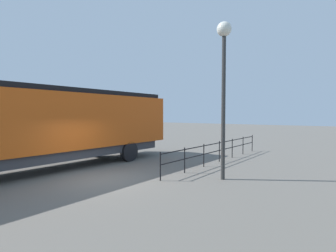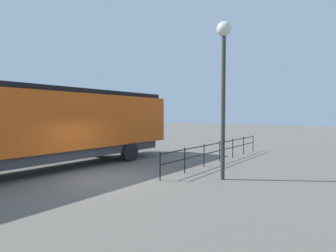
% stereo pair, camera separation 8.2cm
% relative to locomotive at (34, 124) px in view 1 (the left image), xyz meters
% --- Properties ---
extents(ground_plane, '(120.00, 120.00, 0.00)m').
position_rel_locomotive_xyz_m(ground_plane, '(3.40, 1.01, -2.19)').
color(ground_plane, '#666059').
extents(locomotive, '(3.04, 16.26, 3.88)m').
position_rel_locomotive_xyz_m(locomotive, '(0.00, 0.00, 0.00)').
color(locomotive, '#D15114').
rests_on(locomotive, ground_plane).
extents(lamp_post, '(0.59, 0.59, 6.32)m').
position_rel_locomotive_xyz_m(lamp_post, '(7.38, 3.95, 2.51)').
color(lamp_post, '#2D2D2D').
rests_on(lamp_post, ground_plane).
extents(platform_fence, '(0.05, 10.62, 1.15)m').
position_rel_locomotive_xyz_m(platform_fence, '(5.49, 7.53, -1.45)').
color(platform_fence, black).
rests_on(platform_fence, ground_plane).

